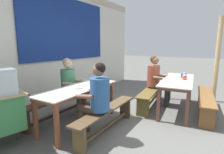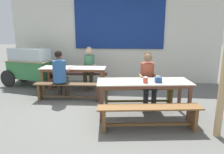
{
  "view_description": "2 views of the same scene",
  "coord_description": "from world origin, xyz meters",
  "px_view_note": "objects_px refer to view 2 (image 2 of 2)",
  "views": [
    {
      "loc": [
        -3.43,
        -1.13,
        1.55
      ],
      "look_at": [
        -0.16,
        0.94,
        0.84
      ],
      "focal_mm": 28.38,
      "sensor_mm": 36.0,
      "label": 1
    },
    {
      "loc": [
        0.57,
        -4.3,
        1.76
      ],
      "look_at": [
        0.14,
        0.39,
        0.67
      ],
      "focal_mm": 32.75,
      "sensor_mm": 36.0,
      "label": 2
    }
  ],
  "objects_px": {
    "dining_table_near": "(144,85)",
    "bench_far_back": "(79,78)",
    "condiment_jar": "(145,80)",
    "soup_bowl": "(70,67)",
    "food_cart": "(30,64)",
    "tissue_box": "(158,80)",
    "bench_near_back": "(138,93)",
    "person_right_near_table": "(148,77)",
    "bench_far_front": "(69,89)",
    "bench_near_front": "(149,114)",
    "dining_table_far": "(74,70)",
    "person_left_back_turned": "(60,72)",
    "person_center_facing": "(89,65)"
  },
  "relations": [
    {
      "from": "bench_near_back",
      "to": "bench_near_front",
      "type": "distance_m",
      "value": 1.23
    },
    {
      "from": "bench_far_back",
      "to": "soup_bowl",
      "type": "xyz_separation_m",
      "value": [
        -0.06,
        -0.67,
        0.47
      ]
    },
    {
      "from": "dining_table_near",
      "to": "soup_bowl",
      "type": "distance_m",
      "value": 2.35
    },
    {
      "from": "bench_near_front",
      "to": "tissue_box",
      "type": "xyz_separation_m",
      "value": [
        0.2,
        0.53,
        0.5
      ]
    },
    {
      "from": "person_center_facing",
      "to": "soup_bowl",
      "type": "relative_size",
      "value": 7.55
    },
    {
      "from": "condiment_jar",
      "to": "bench_near_back",
      "type": "bearing_deg",
      "value": 97.55
    },
    {
      "from": "person_center_facing",
      "to": "soup_bowl",
      "type": "xyz_separation_m",
      "value": [
        -0.41,
        -0.61,
        0.06
      ]
    },
    {
      "from": "person_left_back_turned",
      "to": "food_cart",
      "type": "bearing_deg",
      "value": 139.76
    },
    {
      "from": "tissue_box",
      "to": "food_cart",
      "type": "bearing_deg",
      "value": 150.44
    },
    {
      "from": "bench_far_front",
      "to": "bench_near_back",
      "type": "height_order",
      "value": "same"
    },
    {
      "from": "soup_bowl",
      "to": "bench_far_back",
      "type": "bearing_deg",
      "value": 85.07
    },
    {
      "from": "tissue_box",
      "to": "bench_near_back",
      "type": "bearing_deg",
      "value": 117.29
    },
    {
      "from": "dining_table_far",
      "to": "condiment_jar",
      "type": "height_order",
      "value": "condiment_jar"
    },
    {
      "from": "person_right_near_table",
      "to": "tissue_box",
      "type": "distance_m",
      "value": 0.66
    },
    {
      "from": "dining_table_far",
      "to": "bench_near_back",
      "type": "distance_m",
      "value": 1.97
    },
    {
      "from": "person_left_back_turned",
      "to": "condiment_jar",
      "type": "height_order",
      "value": "person_left_back_turned"
    },
    {
      "from": "bench_near_back",
      "to": "soup_bowl",
      "type": "bearing_deg",
      "value": 158.23
    },
    {
      "from": "bench_near_front",
      "to": "food_cart",
      "type": "xyz_separation_m",
      "value": [
        -3.51,
        2.64,
        0.39
      ]
    },
    {
      "from": "bench_near_front",
      "to": "person_left_back_turned",
      "type": "relative_size",
      "value": 1.47
    },
    {
      "from": "bench_near_back",
      "to": "person_left_back_turned",
      "type": "bearing_deg",
      "value": 173.12
    },
    {
      "from": "person_left_back_turned",
      "to": "dining_table_near",
      "type": "bearing_deg",
      "value": -22.59
    },
    {
      "from": "bench_far_front",
      "to": "soup_bowl",
      "type": "height_order",
      "value": "soup_bowl"
    },
    {
      "from": "bench_near_front",
      "to": "person_left_back_turned",
      "type": "bearing_deg",
      "value": 145.4
    },
    {
      "from": "person_left_back_turned",
      "to": "tissue_box",
      "type": "xyz_separation_m",
      "value": [
        2.31,
        -0.92,
        0.09
      ]
    },
    {
      "from": "bench_far_front",
      "to": "bench_near_front",
      "type": "relative_size",
      "value": 0.93
    },
    {
      "from": "bench_near_back",
      "to": "person_right_near_table",
      "type": "bearing_deg",
      "value": -14.36
    },
    {
      "from": "bench_far_front",
      "to": "bench_near_front",
      "type": "bearing_deg",
      "value": -36.47
    },
    {
      "from": "food_cart",
      "to": "condiment_jar",
      "type": "distance_m",
      "value": 4.08
    },
    {
      "from": "dining_table_near",
      "to": "bench_far_back",
      "type": "relative_size",
      "value": 1.1
    },
    {
      "from": "dining_table_far",
      "to": "tissue_box",
      "type": "distance_m",
      "value": 2.59
    },
    {
      "from": "bench_near_front",
      "to": "food_cart",
      "type": "distance_m",
      "value": 4.41
    },
    {
      "from": "bench_far_back",
      "to": "bench_near_back",
      "type": "relative_size",
      "value": 1.0
    },
    {
      "from": "person_right_near_table",
      "to": "dining_table_near",
      "type": "bearing_deg",
      "value": -102.55
    },
    {
      "from": "dining_table_far",
      "to": "bench_far_front",
      "type": "height_order",
      "value": "dining_table_far"
    },
    {
      "from": "bench_far_back",
      "to": "bench_near_back",
      "type": "height_order",
      "value": "same"
    },
    {
      "from": "condiment_jar",
      "to": "bench_far_back",
      "type": "bearing_deg",
      "value": 131.23
    },
    {
      "from": "person_left_back_turned",
      "to": "soup_bowl",
      "type": "xyz_separation_m",
      "value": [
        0.11,
        0.5,
        0.05
      ]
    },
    {
      "from": "bench_far_back",
      "to": "person_center_facing",
      "type": "bearing_deg",
      "value": -10.27
    },
    {
      "from": "bench_near_front",
      "to": "soup_bowl",
      "type": "height_order",
      "value": "soup_bowl"
    },
    {
      "from": "bench_near_back",
      "to": "bench_near_front",
      "type": "height_order",
      "value": "same"
    },
    {
      "from": "food_cart",
      "to": "tissue_box",
      "type": "height_order",
      "value": "food_cart"
    },
    {
      "from": "dining_table_far",
      "to": "person_left_back_turned",
      "type": "bearing_deg",
      "value": -109.08
    },
    {
      "from": "bench_near_front",
      "to": "person_center_facing",
      "type": "height_order",
      "value": "person_center_facing"
    },
    {
      "from": "dining_table_near",
      "to": "person_right_near_table",
      "type": "distance_m",
      "value": 0.57
    },
    {
      "from": "bench_near_front",
      "to": "person_center_facing",
      "type": "xyz_separation_m",
      "value": [
        -1.6,
        2.57,
        0.4
      ]
    },
    {
      "from": "person_left_back_turned",
      "to": "tissue_box",
      "type": "distance_m",
      "value": 2.49
    },
    {
      "from": "bench_near_back",
      "to": "condiment_jar",
      "type": "distance_m",
      "value": 0.91
    },
    {
      "from": "dining_table_near",
      "to": "condiment_jar",
      "type": "distance_m",
      "value": 0.19
    },
    {
      "from": "condiment_jar",
      "to": "soup_bowl",
      "type": "height_order",
      "value": "condiment_jar"
    },
    {
      "from": "bench_far_back",
      "to": "condiment_jar",
      "type": "bearing_deg",
      "value": -48.77
    }
  ]
}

